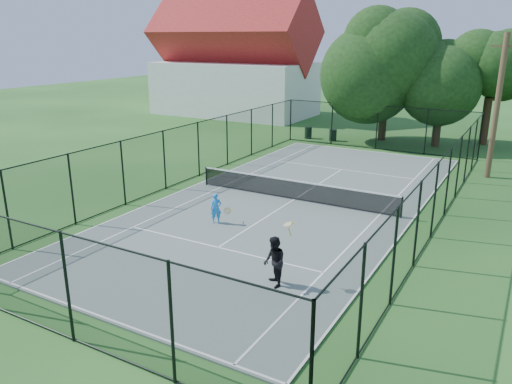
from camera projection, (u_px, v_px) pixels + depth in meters
The scene contains 13 objects.
ground at pixel (294, 201), 23.47m from camera, with size 120.00×120.00×0.00m, color #1D4C1A.
tennis_court at pixel (294, 200), 23.46m from camera, with size 11.00×24.00×0.06m, color slate.
tennis_net at pixel (294, 189), 23.29m from camera, with size 10.08×0.08×0.95m.
fence at pixel (295, 170), 23.02m from camera, with size 13.10×26.10×3.00m.
tree_near_left at pixel (387, 64), 35.72m from camera, with size 6.87×6.87×8.95m.
tree_near_mid at pixel (442, 80), 33.90m from camera, with size 5.70×5.70×7.45m.
tree_near_right at pixel (491, 79), 34.43m from camera, with size 5.25×5.25×7.24m.
building at pixel (234, 63), 48.27m from camera, with size 15.30×8.15×11.87m.
trash_bin_left at pixel (308, 133), 37.75m from camera, with size 0.58×0.58×0.88m.
trash_bin_right at pixel (333, 135), 36.86m from camera, with size 0.58×0.58×0.86m.
utility_pole at pixel (497, 107), 26.26m from camera, with size 1.40×0.30×7.61m.
player_blue at pixel (216, 208), 20.37m from camera, with size 0.85×0.52×1.24m.
player_black at pixel (274, 262), 15.14m from camera, with size 0.97×0.98×2.02m.
Camera 1 is at (9.45, -20.25, 7.40)m, focal length 35.00 mm.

